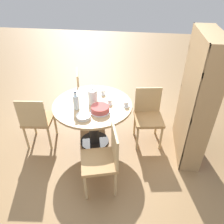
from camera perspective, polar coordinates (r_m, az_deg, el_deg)
ground_plane at (r=3.60m, az=-4.53°, el=-7.75°), size 14.00×14.00×0.00m
dining_table at (r=3.25m, az=-4.97°, el=-0.26°), size 1.15×1.15×0.73m
chair_a at (r=4.02m, az=-6.69°, el=5.33°), size 0.52×0.52×0.88m
chair_b at (r=3.45m, az=-19.03°, el=-1.82°), size 0.46×0.46×0.88m
chair_c at (r=2.67m, az=-2.23°, el=-12.03°), size 0.52×0.52×0.88m
chair_d at (r=3.40m, az=9.45°, el=-0.76°), size 0.48×0.48×0.88m
bookshelf at (r=3.16m, az=20.65°, el=2.59°), size 0.92×0.28×1.77m
coffee_pot at (r=3.12m, az=-5.04°, el=4.16°), size 0.14×0.14×0.26m
water_bottle at (r=3.02m, az=-9.36°, el=2.67°), size 0.08×0.08×0.28m
cake_main at (r=2.96m, az=-3.12°, el=0.75°), size 0.28×0.28×0.09m
cup_a at (r=3.14m, az=-0.61°, el=2.70°), size 0.12×0.12×0.07m
cup_b at (r=3.49m, az=-5.04°, el=6.04°), size 0.12×0.12×0.07m
cup_c at (r=3.38m, az=-2.38°, el=5.14°), size 0.12×0.12×0.07m
cup_d at (r=3.09m, az=3.70°, el=2.07°), size 0.12×0.12×0.07m
plate_stack at (r=2.87m, az=-7.47°, el=-1.16°), size 0.19×0.19×0.05m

